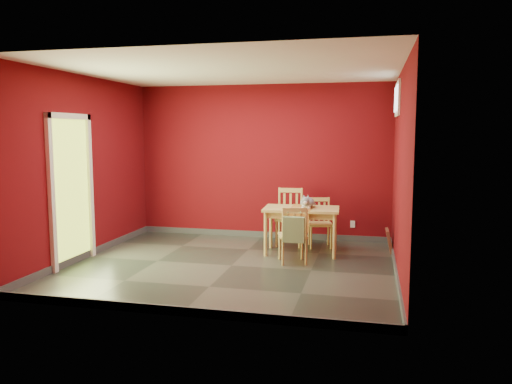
% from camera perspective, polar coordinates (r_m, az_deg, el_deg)
% --- Properties ---
extents(ground, '(4.50, 4.50, 0.00)m').
position_cam_1_polar(ground, '(7.12, -2.81, -8.39)').
color(ground, '#2D342D').
rests_on(ground, ground).
extents(room_shell, '(4.50, 4.50, 4.50)m').
position_cam_1_polar(room_shell, '(7.10, -2.81, -8.00)').
color(room_shell, '#5C090E').
rests_on(room_shell, ground).
extents(doorway, '(0.06, 1.01, 2.13)m').
position_cam_1_polar(doorway, '(7.48, -20.40, 0.70)').
color(doorway, '#B7D838').
rests_on(doorway, ground).
extents(window, '(0.05, 0.90, 0.50)m').
position_cam_1_polar(window, '(7.63, 15.84, 10.20)').
color(window, white).
rests_on(window, room_shell).
extents(outlet_plate, '(0.08, 0.02, 0.12)m').
position_cam_1_polar(outlet_plate, '(8.74, 10.99, -3.63)').
color(outlet_plate, silver).
rests_on(outlet_plate, room_shell).
extents(dining_table, '(1.18, 0.73, 0.71)m').
position_cam_1_polar(dining_table, '(7.72, 5.20, -2.45)').
color(dining_table, tan).
rests_on(dining_table, ground).
extents(table_runner, '(0.35, 0.67, 0.33)m').
position_cam_1_polar(table_runner, '(7.61, 5.09, -2.30)').
color(table_runner, '#B3732E').
rests_on(table_runner, dining_table).
extents(chair_far_left, '(0.46, 0.46, 0.94)m').
position_cam_1_polar(chair_far_left, '(8.32, 3.86, -2.78)').
color(chair_far_left, tan).
rests_on(chair_far_left, ground).
extents(chair_far_right, '(0.45, 0.45, 0.80)m').
position_cam_1_polar(chair_far_right, '(8.25, 7.30, -3.41)').
color(chair_far_right, tan).
rests_on(chair_far_right, ground).
extents(chair_near, '(0.49, 0.49, 0.83)m').
position_cam_1_polar(chair_near, '(7.16, 4.27, -4.83)').
color(chair_near, tan).
rests_on(chair_near, ground).
extents(tote_bag, '(0.30, 0.18, 0.42)m').
position_cam_1_polar(tote_bag, '(6.94, 4.34, -4.30)').
color(tote_bag, '#738F5B').
rests_on(tote_bag, chair_near).
extents(cat, '(0.26, 0.46, 0.23)m').
position_cam_1_polar(cat, '(7.70, 5.90, -0.96)').
color(cat, slate).
rests_on(cat, table_runner).
extents(picture_frame, '(0.13, 0.37, 0.36)m').
position_cam_1_polar(picture_frame, '(8.12, 14.97, -5.39)').
color(picture_frame, brown).
rests_on(picture_frame, ground).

